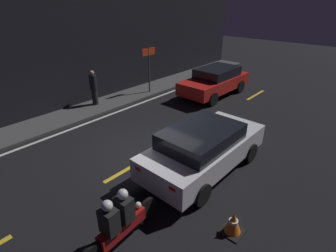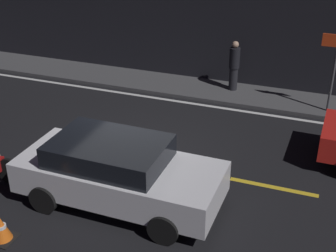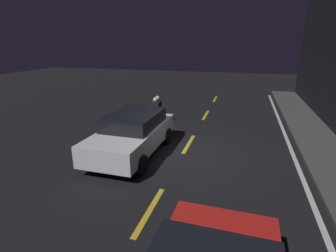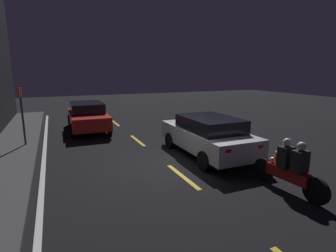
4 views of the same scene
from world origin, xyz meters
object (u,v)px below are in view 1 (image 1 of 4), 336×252
(taxi_red, at_px, (215,81))
(shop_sign, at_px, (149,61))
(sedan_white, at_px, (204,147))
(motorcycle, at_px, (119,222))
(traffic_cone_near, at_px, (233,223))
(pedestrian, at_px, (94,88))

(taxi_red, height_order, shop_sign, shop_sign)
(shop_sign, bearing_deg, sedan_white, -122.15)
(sedan_white, height_order, shop_sign, shop_sign)
(motorcycle, bearing_deg, taxi_red, 17.49)
(traffic_cone_near, height_order, pedestrian, pedestrian)
(taxi_red, xyz_separation_m, shop_sign, (-2.19, 2.76, 1.01))
(sedan_white, distance_m, traffic_cone_near, 2.52)
(taxi_red, xyz_separation_m, pedestrian, (-5.26, 3.40, 0.16))
(motorcycle, bearing_deg, pedestrian, 54.99)
(sedan_white, relative_size, taxi_red, 1.00)
(taxi_red, distance_m, pedestrian, 6.27)
(sedan_white, distance_m, pedestrian, 6.93)
(pedestrian, bearing_deg, traffic_cone_near, -105.36)
(motorcycle, relative_size, traffic_cone_near, 4.04)
(sedan_white, relative_size, shop_sign, 1.81)
(taxi_red, bearing_deg, sedan_white, 30.66)
(sedan_white, bearing_deg, traffic_cone_near, -128.77)
(shop_sign, bearing_deg, taxi_red, -51.60)
(motorcycle, bearing_deg, shop_sign, 37.51)
(sedan_white, distance_m, motorcycle, 3.47)
(pedestrian, bearing_deg, shop_sign, -11.76)
(sedan_white, distance_m, shop_sign, 7.44)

